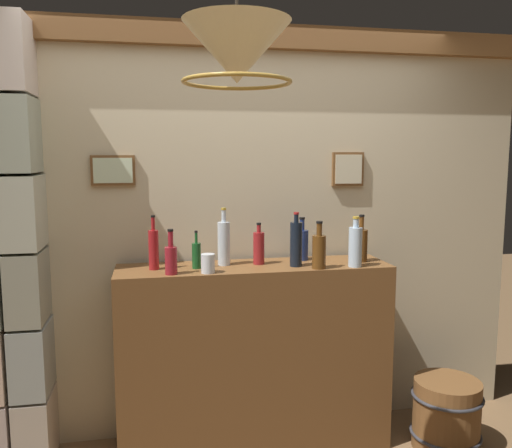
# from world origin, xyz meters

# --- Properties ---
(panelled_rear_partition) EXTENTS (3.61, 0.15, 2.53)m
(panelled_rear_partition) POSITION_xyz_m (-0.00, 1.10, 1.34)
(panelled_rear_partition) COLOR beige
(panelled_rear_partition) RESTS_ON ground
(stone_pillar) EXTENTS (0.40, 0.39, 2.46)m
(stone_pillar) POSITION_xyz_m (-1.37, 0.93, 1.23)
(stone_pillar) COLOR #B9A8A4
(stone_pillar) RESTS_ON ground
(bar_shelf_unit) EXTENTS (1.59, 0.40, 1.11)m
(bar_shelf_unit) POSITION_xyz_m (0.00, 0.82, 0.56)
(bar_shelf_unit) COLOR brown
(bar_shelf_unit) RESTS_ON ground
(liquor_bottle_vermouth) EXTENTS (0.07, 0.07, 0.31)m
(liquor_bottle_vermouth) POSITION_xyz_m (0.23, 0.75, 1.25)
(liquor_bottle_vermouth) COLOR black
(liquor_bottle_vermouth) RESTS_ON bar_shelf_unit
(liquor_bottle_tequila) EXTENTS (0.08, 0.08, 0.29)m
(liquor_bottle_tequila) POSITION_xyz_m (0.56, 0.68, 1.24)
(liquor_bottle_tequila) COLOR silver
(liquor_bottle_tequila) RESTS_ON bar_shelf_unit
(liquor_bottle_whiskey) EXTENTS (0.05, 0.05, 0.22)m
(liquor_bottle_whiskey) POSITION_xyz_m (-0.34, 0.81, 1.19)
(liquor_bottle_whiskey) COLOR #185121
(liquor_bottle_whiskey) RESTS_ON bar_shelf_unit
(liquor_bottle_vodka) EXTENTS (0.06, 0.06, 0.31)m
(liquor_bottle_vodka) POSITION_xyz_m (-0.57, 0.82, 1.23)
(liquor_bottle_vodka) COLOR maroon
(liquor_bottle_vodka) RESTS_ON bar_shelf_unit
(liquor_bottle_rum) EXTENTS (0.08, 0.08, 0.28)m
(liquor_bottle_rum) POSITION_xyz_m (0.65, 0.81, 1.22)
(liquor_bottle_rum) COLOR brown
(liquor_bottle_rum) RESTS_ON bar_shelf_unit
(liquor_bottle_amaro) EXTENTS (0.07, 0.07, 0.25)m
(liquor_bottle_amaro) POSITION_xyz_m (-0.48, 0.68, 1.20)
(liquor_bottle_amaro) COLOR maroon
(liquor_bottle_amaro) RESTS_ON bar_shelf_unit
(liquor_bottle_bourbon) EXTENTS (0.07, 0.07, 0.34)m
(liquor_bottle_bourbon) POSITION_xyz_m (-0.17, 0.87, 1.25)
(liquor_bottle_bourbon) COLOR silver
(liquor_bottle_bourbon) RESTS_ON bar_shelf_unit
(liquor_bottle_mezcal) EXTENTS (0.08, 0.08, 0.27)m
(liquor_bottle_mezcal) POSITION_xyz_m (0.34, 0.67, 1.22)
(liquor_bottle_mezcal) COLOR #593514
(liquor_bottle_mezcal) RESTS_ON bar_shelf_unit
(liquor_bottle_sherry) EXTENTS (0.07, 0.07, 0.25)m
(liquor_bottle_sherry) POSITION_xyz_m (0.03, 0.85, 1.21)
(liquor_bottle_sherry) COLOR maroon
(liquor_bottle_sherry) RESTS_ON bar_shelf_unit
(liquor_bottle_gin) EXTENTS (0.08, 0.08, 0.26)m
(liquor_bottle_gin) POSITION_xyz_m (0.32, 0.92, 1.21)
(liquor_bottle_gin) COLOR navy
(liquor_bottle_gin) RESTS_ON bar_shelf_unit
(glass_tumbler_rocks) EXTENTS (0.08, 0.08, 0.11)m
(glass_tumbler_rocks) POSITION_xyz_m (-0.28, 0.68, 1.17)
(glass_tumbler_rocks) COLOR silver
(glass_tumbler_rocks) RESTS_ON bar_shelf_unit
(pendant_lamp) EXTENTS (0.42, 0.42, 0.65)m
(pendant_lamp) POSITION_xyz_m (-0.25, -0.11, 2.13)
(pendant_lamp) COLOR beige
(wooden_barrel) EXTENTS (0.42, 0.42, 0.42)m
(wooden_barrel) POSITION_xyz_m (1.12, 0.57, 0.21)
(wooden_barrel) COLOR brown
(wooden_barrel) RESTS_ON ground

